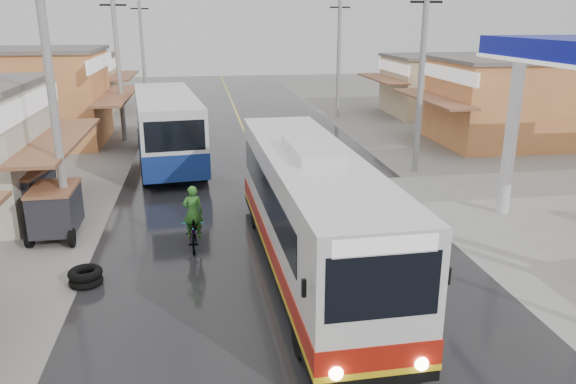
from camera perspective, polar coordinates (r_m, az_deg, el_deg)
name	(u,v)px	position (r m, az deg, el deg)	size (l,w,h in m)	color
road	(264,177)	(24.83, -2.49, 1.49)	(12.00, 90.00, 0.02)	black
centre_line	(264,177)	(24.83, -2.49, 1.52)	(0.15, 90.00, 0.01)	#D8CC4C
utility_poles_left	(103,178)	(26.02, -18.25, 1.34)	(1.60, 50.00, 8.00)	gray
utility_poles_right	(415,171)	(26.51, 12.73, 2.08)	(1.60, 36.00, 8.00)	gray
coach_bus	(310,211)	(15.31, 2.29, -1.93)	(2.87, 11.66, 3.62)	silver
second_bus	(167,127)	(27.45, -12.16, 6.46)	(3.80, 10.22, 3.31)	silver
cyclist	(194,227)	(17.40, -9.55, -3.53)	(0.67, 1.89, 2.03)	black
tricycle_near	(55,209)	(19.30, -22.58, -1.59)	(1.48, 2.23, 1.70)	#26262D
tricycle_far	(25,193)	(21.30, -25.18, -0.07)	(1.87, 2.54, 1.79)	#26262D
tyre_stack	(86,277)	(15.94, -19.87, -8.10)	(0.90, 0.90, 0.46)	black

